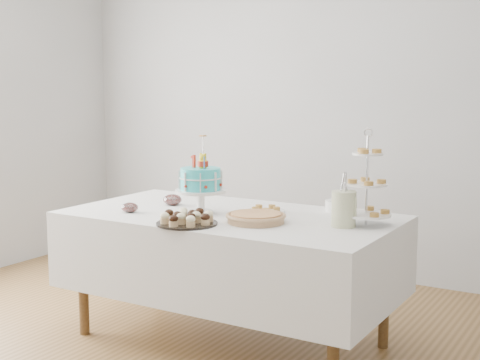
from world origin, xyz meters
The scene contains 12 objects.
floor centered at (0.00, 0.00, 0.00)m, with size 5.00×5.00×0.00m, color brown.
walls centered at (0.00, 0.00, 1.35)m, with size 5.04×4.04×2.70m.
table centered at (0.00, 0.30, 0.54)m, with size 1.92×1.02×0.77m.
birthday_cake centered at (-0.16, 0.24, 0.89)m, with size 0.30×0.30×0.45m.
cupcake_tray centered at (-0.04, -0.07, 0.81)m, with size 0.33×0.33×0.08m.
pie centered at (0.25, 0.16, 0.80)m, with size 0.33×0.33×0.05m.
tiered_stand centered at (0.79, 0.41, 0.99)m, with size 0.27×0.27×0.52m.
plate_stack centered at (0.52, 0.69, 0.80)m, with size 0.17×0.17×0.07m.
pastry_plate centered at (0.15, 0.46, 0.78)m, with size 0.23×0.23×0.03m.
jam_bowl_a centered at (-0.53, 0.04, 0.80)m, with size 0.10×0.10×0.06m.
jam_bowl_b centered at (-0.46, 0.36, 0.80)m, with size 0.12×0.12×0.07m.
utensil_pitcher centered at (0.71, 0.31, 0.87)m, with size 0.14×0.13×0.29m.
Camera 1 is at (2.02, -2.94, 1.51)m, focal length 50.00 mm.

